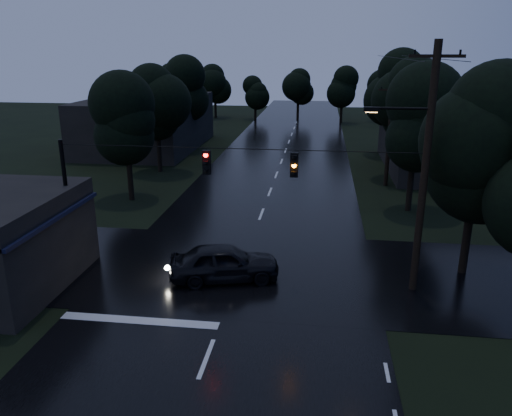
# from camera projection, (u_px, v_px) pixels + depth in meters

# --- Properties ---
(main_road) EXTENTS (12.00, 120.00, 0.02)m
(main_road) POSITION_uv_depth(u_px,v_px,m) (276.00, 175.00, 39.87)
(main_road) COLOR black
(main_road) RESTS_ON ground
(cross_street) EXTENTS (60.00, 9.00, 0.02)m
(cross_street) POSITION_uv_depth(u_px,v_px,m) (241.00, 269.00, 22.87)
(cross_street) COLOR black
(cross_street) RESTS_ON ground
(building_far_right) EXTENTS (10.00, 14.00, 4.40)m
(building_far_right) POSITION_uv_depth(u_px,v_px,m) (449.00, 143.00, 41.24)
(building_far_right) COLOR black
(building_far_right) RESTS_ON ground
(building_far_left) EXTENTS (10.00, 16.00, 5.00)m
(building_far_left) POSITION_uv_depth(u_px,v_px,m) (148.00, 123.00, 50.28)
(building_far_left) COLOR black
(building_far_left) RESTS_ON ground
(utility_pole_main) EXTENTS (3.50, 0.30, 10.00)m
(utility_pole_main) POSITION_uv_depth(u_px,v_px,m) (423.00, 167.00, 19.41)
(utility_pole_main) COLOR black
(utility_pole_main) RESTS_ON ground
(utility_pole_far) EXTENTS (2.00, 0.30, 7.50)m
(utility_pole_far) POSITION_uv_depth(u_px,v_px,m) (390.00, 133.00, 35.77)
(utility_pole_far) COLOR black
(utility_pole_far) RESTS_ON ground
(anchor_pole_left) EXTENTS (0.18, 0.18, 6.00)m
(anchor_pole_left) POSITION_uv_depth(u_px,v_px,m) (68.00, 207.00, 21.94)
(anchor_pole_left) COLOR black
(anchor_pole_left) RESTS_ON ground
(span_signals) EXTENTS (15.00, 0.37, 1.12)m
(span_signals) POSITION_uv_depth(u_px,v_px,m) (249.00, 163.00, 20.25)
(span_signals) COLOR black
(span_signals) RESTS_ON ground
(tree_corner_near) EXTENTS (4.48, 4.48, 9.44)m
(tree_corner_near) POSITION_uv_depth(u_px,v_px,m) (480.00, 141.00, 20.75)
(tree_corner_near) COLOR black
(tree_corner_near) RESTS_ON ground
(tree_left_a) EXTENTS (3.92, 3.92, 8.26)m
(tree_left_a) POSITION_uv_depth(u_px,v_px,m) (126.00, 121.00, 31.83)
(tree_left_a) COLOR black
(tree_left_a) RESTS_ON ground
(tree_left_b) EXTENTS (4.20, 4.20, 8.85)m
(tree_left_b) POSITION_uv_depth(u_px,v_px,m) (156.00, 102.00, 39.34)
(tree_left_b) COLOR black
(tree_left_b) RESTS_ON ground
(tree_left_c) EXTENTS (4.48, 4.48, 9.44)m
(tree_left_c) POSITION_uv_depth(u_px,v_px,m) (183.00, 88.00, 48.75)
(tree_left_c) COLOR black
(tree_left_c) RESTS_ON ground
(tree_right_a) EXTENTS (4.20, 4.20, 8.85)m
(tree_right_a) POSITION_uv_depth(u_px,v_px,m) (417.00, 120.00, 29.49)
(tree_right_a) COLOR black
(tree_right_a) RESTS_ON ground
(tree_right_b) EXTENTS (4.48, 4.48, 9.44)m
(tree_right_b) POSITION_uv_depth(u_px,v_px,m) (407.00, 101.00, 36.85)
(tree_right_b) COLOR black
(tree_right_b) RESTS_ON ground
(tree_right_c) EXTENTS (4.76, 4.76, 10.03)m
(tree_right_c) POSITION_uv_depth(u_px,v_px,m) (397.00, 86.00, 46.11)
(tree_right_c) COLOR black
(tree_right_c) RESTS_ON ground
(car) EXTENTS (5.06, 3.00, 1.62)m
(car) POSITION_uv_depth(u_px,v_px,m) (224.00, 262.00, 21.65)
(car) COLOR black
(car) RESTS_ON ground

